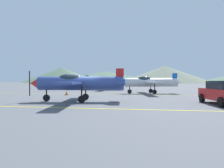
{
  "coord_description": "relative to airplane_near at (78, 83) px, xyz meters",
  "views": [
    {
      "loc": [
        4.74,
        -15.34,
        1.62
      ],
      "look_at": [
        0.78,
        10.0,
        1.2
      ],
      "focal_mm": 31.25,
      "sensor_mm": 36.0,
      "label": 1
    }
  ],
  "objects": [
    {
      "name": "airplane_far",
      "position": [
        -1.41,
        18.96,
        0.0
      ],
      "size": [
        7.47,
        8.63,
        2.59
      ],
      "color": "#33478C",
      "rests_on": "ground_plane"
    },
    {
      "name": "airplane_near",
      "position": [
        0.0,
        0.0,
        0.0
      ],
      "size": [
        7.57,
        8.67,
        2.59
      ],
      "color": "#33478C",
      "rests_on": "ground_plane"
    },
    {
      "name": "traffic_cone_front",
      "position": [
        -3.5,
        6.4,
        -1.17
      ],
      "size": [
        0.36,
        0.36,
        0.59
      ],
      "color": "black",
      "rests_on": "ground_plane"
    },
    {
      "name": "airplane_mid",
      "position": [
        5.84,
        10.5,
        0.0
      ],
      "size": [
        7.57,
        8.67,
        2.59
      ],
      "color": "silver",
      "rests_on": "ground_plane"
    },
    {
      "name": "ground_plane",
      "position": [
        0.3,
        0.65,
        -1.46
      ],
      "size": [
        400.0,
        400.0,
        0.0
      ],
      "primitive_type": "plane",
      "color": "#54565B"
    },
    {
      "name": "apron_line_near",
      "position": [
        0.3,
        -3.7,
        -1.46
      ],
      "size": [
        80.0,
        0.16,
        0.01
      ],
      "primitive_type": "cube",
      "color": "yellow",
      "rests_on": "ground_plane"
    },
    {
      "name": "hill_centerright",
      "position": [
        20.77,
        129.59,
        4.71
      ],
      "size": [
        65.82,
        65.82,
        12.34
      ],
      "primitive_type": "cone",
      "color": "slate",
      "rests_on": "ground_plane"
    },
    {
      "name": "hill_left",
      "position": [
        -67.87,
        154.68,
        5.45
      ],
      "size": [
        70.77,
        70.77,
        13.82
      ],
      "primitive_type": "cone",
      "color": "#4C6651",
      "rests_on": "ground_plane"
    },
    {
      "name": "hill_centerleft",
      "position": [
        -23.63,
        137.48,
        3.11
      ],
      "size": [
        89.31,
        89.31,
        9.14
      ],
      "primitive_type": "cone",
      "color": "#4C6651",
      "rests_on": "ground_plane"
    },
    {
      "name": "apron_line_far",
      "position": [
        0.3,
        8.12,
        -1.46
      ],
      "size": [
        80.0,
        0.16,
        0.01
      ],
      "primitive_type": "cube",
      "color": "yellow",
      "rests_on": "ground_plane"
    }
  ]
}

